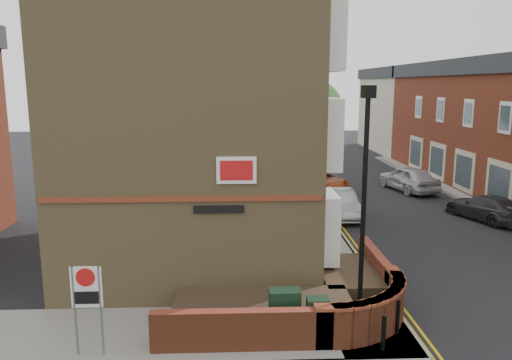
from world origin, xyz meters
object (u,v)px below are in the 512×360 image
object	(u,v)px
utility_cabinet_large	(285,312)
silver_car_near	(340,203)
zone_sign	(87,294)
lamppost	(363,213)

from	to	relation	value
utility_cabinet_large	silver_car_near	xyz separation A→B (m)	(3.90, 11.90, -0.05)
zone_sign	lamppost	bearing A→B (deg)	6.07
lamppost	zone_sign	distance (m)	6.85
silver_car_near	lamppost	bearing A→B (deg)	-100.69
lamppost	zone_sign	bearing A→B (deg)	-173.93
lamppost	utility_cabinet_large	bearing A→B (deg)	176.99
utility_cabinet_large	zone_sign	distance (m)	4.86
utility_cabinet_large	silver_car_near	size ratio (longest dim) A/B	0.30
lamppost	utility_cabinet_large	distance (m)	3.24
zone_sign	silver_car_near	size ratio (longest dim) A/B	0.54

